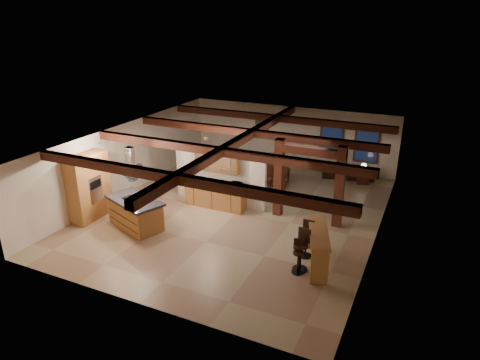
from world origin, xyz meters
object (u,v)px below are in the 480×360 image
Objects in this scene: kitchen_island at (136,213)px; bar_counter at (318,242)px; dining_table at (270,176)px; sofa at (348,170)px.

kitchen_island is 6.40m from bar_counter.
bar_counter is at bearing -54.65° from dining_table.
kitchen_island is 6.49m from dining_table.
dining_table is 0.73× the size of bar_counter.
bar_counter is at bearing 82.22° from sofa.
sofa reaches higher than dining_table.
bar_counter reaches higher than sofa.
kitchen_island is at bearing 41.71° from sofa.
dining_table is at bearing 65.40° from kitchen_island.
sofa is 7.80m from bar_counter.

